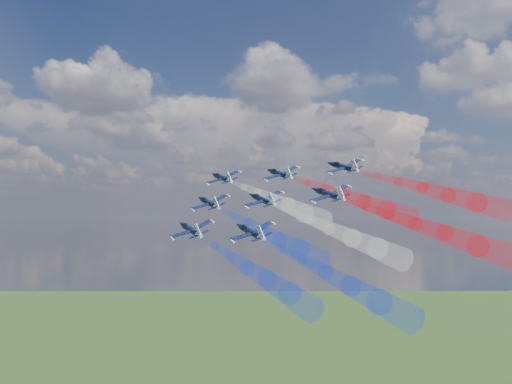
% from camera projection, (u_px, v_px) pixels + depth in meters
% --- Properties ---
extents(jet_lead, '(17.17, 16.93, 10.27)m').
position_uv_depth(jet_lead, '(222.00, 178.00, 157.53)').
color(jet_lead, black).
extents(trail_lead, '(32.60, 33.71, 15.67)m').
position_uv_depth(trail_lead, '(272.00, 198.00, 134.58)').
color(trail_lead, white).
extents(jet_inner_left, '(17.17, 16.93, 10.27)m').
position_uv_depth(jet_inner_left, '(209.00, 203.00, 142.78)').
color(jet_inner_left, black).
extents(trail_inner_left, '(32.60, 33.71, 15.67)m').
position_uv_depth(trail_inner_left, '(262.00, 231.00, 119.83)').
color(trail_inner_left, blue).
extents(jet_inner_right, '(17.17, 16.93, 10.27)m').
position_uv_depth(jet_inner_right, '(280.00, 174.00, 149.43)').
color(jet_inner_right, black).
extents(trail_inner_right, '(32.60, 33.71, 15.67)m').
position_uv_depth(trail_inner_right, '(343.00, 195.00, 126.48)').
color(trail_inner_right, red).
extents(jet_outer_left, '(17.17, 16.93, 10.27)m').
position_uv_depth(jet_outer_left, '(191.00, 230.00, 127.99)').
color(jet_outer_left, black).
extents(trail_outer_left, '(32.60, 33.71, 15.67)m').
position_uv_depth(trail_outer_left, '(248.00, 267.00, 105.03)').
color(trail_outer_left, blue).
extents(jet_center_third, '(17.17, 16.93, 10.27)m').
position_uv_depth(jet_center_third, '(263.00, 200.00, 136.57)').
color(jet_center_third, black).
extents(trail_center_third, '(32.60, 33.71, 15.67)m').
position_uv_depth(trail_center_third, '(330.00, 228.00, 113.62)').
color(trail_center_third, white).
extents(jet_outer_right, '(17.17, 16.93, 10.27)m').
position_uv_depth(jet_outer_right, '(343.00, 167.00, 142.90)').
color(jet_outer_right, black).
extents(trail_outer_right, '(32.60, 33.71, 15.67)m').
position_uv_depth(trail_outer_right, '(422.00, 188.00, 119.95)').
color(trail_outer_right, red).
extents(jet_rear_left, '(17.17, 16.93, 10.27)m').
position_uv_depth(jet_rear_left, '(251.00, 232.00, 120.98)').
color(jet_rear_left, black).
extents(trail_rear_left, '(32.60, 33.71, 15.67)m').
position_uv_depth(trail_rear_left, '(326.00, 273.00, 98.03)').
color(trail_rear_left, blue).
extents(jet_rear_right, '(17.17, 16.93, 10.27)m').
position_uv_depth(jet_rear_right, '(329.00, 194.00, 128.55)').
color(jet_rear_right, black).
extents(trail_rear_right, '(32.60, 33.71, 15.67)m').
position_uv_depth(trail_rear_right, '(415.00, 224.00, 105.60)').
color(trail_rear_right, red).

